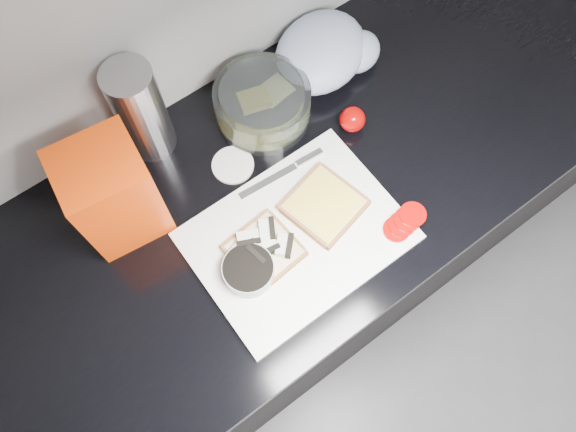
# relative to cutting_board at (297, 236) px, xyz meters

# --- Properties ---
(base_cabinet) EXTENTS (3.50, 0.60, 0.86)m
(base_cabinet) POSITION_rel_cutting_board_xyz_m (0.07, 0.11, -0.48)
(base_cabinet) COLOR black
(base_cabinet) RESTS_ON ground
(countertop) EXTENTS (3.50, 0.64, 0.04)m
(countertop) POSITION_rel_cutting_board_xyz_m (0.07, 0.11, -0.03)
(countertop) COLOR black
(countertop) RESTS_ON base_cabinet
(cutting_board) EXTENTS (0.40, 0.30, 0.01)m
(cutting_board) POSITION_rel_cutting_board_xyz_m (0.00, 0.00, 0.00)
(cutting_board) COLOR white
(cutting_board) RESTS_ON countertop
(bread_left) EXTENTS (0.13, 0.13, 0.04)m
(bread_left) POSITION_rel_cutting_board_xyz_m (-0.07, 0.01, 0.02)
(bread_left) COLOR beige
(bread_left) RESTS_ON cutting_board
(bread_right) EXTENTS (0.16, 0.16, 0.02)m
(bread_right) POSITION_rel_cutting_board_xyz_m (0.08, 0.02, 0.02)
(bread_right) COLOR beige
(bread_right) RESTS_ON cutting_board
(tomato_slices) EXTENTS (0.11, 0.07, 0.02)m
(tomato_slices) POSITION_rel_cutting_board_xyz_m (0.18, -0.10, 0.02)
(tomato_slices) COLOR #A00503
(tomato_slices) RESTS_ON cutting_board
(knife) EXTENTS (0.20, 0.03, 0.01)m
(knife) POSITION_rel_cutting_board_xyz_m (0.08, 0.12, 0.01)
(knife) COLOR #AFAFB3
(knife) RESTS_ON cutting_board
(seed_tub) EXTENTS (0.10, 0.10, 0.05)m
(seed_tub) POSITION_rel_cutting_board_xyz_m (-0.12, -0.01, 0.02)
(seed_tub) COLOR #9EA4A3
(seed_tub) RESTS_ON countertop
(tub_lid) EXTENTS (0.10, 0.10, 0.01)m
(tub_lid) POSITION_rel_cutting_board_xyz_m (-0.01, 0.20, -0.00)
(tub_lid) COLOR white
(tub_lid) RESTS_ON countertop
(glass_bowl) EXTENTS (0.20, 0.20, 0.08)m
(glass_bowl) POSITION_rel_cutting_board_xyz_m (0.11, 0.27, 0.04)
(glass_bowl) COLOR silver
(glass_bowl) RESTS_ON countertop
(bread_bag) EXTENTS (0.16, 0.15, 0.23)m
(bread_bag) POSITION_rel_cutting_board_xyz_m (-0.24, 0.23, 0.11)
(bread_bag) COLOR #F42A04
(bread_bag) RESTS_ON countertop
(steel_canister) EXTENTS (0.10, 0.10, 0.23)m
(steel_canister) POSITION_rel_cutting_board_xyz_m (-0.11, 0.35, 0.11)
(steel_canister) COLOR #A7A7AC
(steel_canister) RESTS_ON countertop
(grocery_bag) EXTENTS (0.28, 0.25, 0.10)m
(grocery_bag) POSITION_rel_cutting_board_xyz_m (0.29, 0.29, 0.04)
(grocery_bag) COLOR silver
(grocery_bag) RESTS_ON countertop
(whole_tomatoes) EXTENTS (0.05, 0.05, 0.05)m
(whole_tomatoes) POSITION_rel_cutting_board_xyz_m (0.24, 0.13, 0.02)
(whole_tomatoes) COLOR #A00503
(whole_tomatoes) RESTS_ON countertop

